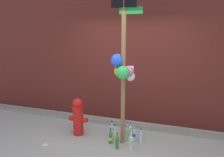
% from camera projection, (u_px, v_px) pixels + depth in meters
% --- Properties ---
extents(ground_plane, '(14.00, 14.00, 0.00)m').
position_uv_depth(ground_plane, '(112.00, 154.00, 3.95)').
color(ground_plane, '#9E9B93').
extents(building_wall, '(10.00, 0.20, 3.24)m').
position_uv_depth(building_wall, '(134.00, 54.00, 5.15)').
color(building_wall, '#561E19').
rests_on(building_wall, ground_plane).
extents(curb_strip, '(8.00, 0.12, 0.08)m').
position_uv_depth(curb_strip, '(128.00, 125.00, 5.06)').
color(curb_strip, gray).
rests_on(curb_strip, ground_plane).
extents(memorial_post, '(0.57, 0.47, 2.92)m').
position_uv_depth(memorial_post, '(123.00, 61.00, 4.01)').
color(memorial_post, olive).
rests_on(memorial_post, ground_plane).
extents(fire_hydrant, '(0.41, 0.25, 0.80)m').
position_uv_depth(fire_hydrant, '(78.00, 116.00, 4.62)').
color(fire_hydrant, red).
rests_on(fire_hydrant, ground_plane).
extents(bottle_0, '(0.08, 0.08, 0.35)m').
position_uv_depth(bottle_0, '(112.00, 131.00, 4.54)').
color(bottle_0, '#93CCE0').
rests_on(bottle_0, ground_plane).
extents(bottle_1, '(0.06, 0.06, 0.35)m').
position_uv_depth(bottle_1, '(117.00, 142.00, 4.11)').
color(bottle_1, '#337038').
rests_on(bottle_1, ground_plane).
extents(bottle_2, '(0.07, 0.07, 0.31)m').
position_uv_depth(bottle_2, '(130.00, 131.00, 4.56)').
color(bottle_2, '#B2DBEA').
rests_on(bottle_2, ground_plane).
extents(bottle_3, '(0.08, 0.08, 0.36)m').
position_uv_depth(bottle_3, '(131.00, 142.00, 4.08)').
color(bottle_3, '#B2DBEA').
rests_on(bottle_3, ground_plane).
extents(bottle_4, '(0.07, 0.07, 0.39)m').
position_uv_depth(bottle_4, '(127.00, 133.00, 4.43)').
color(bottle_4, '#93CCE0').
rests_on(bottle_4, ground_plane).
extents(bottle_5, '(0.06, 0.06, 0.28)m').
position_uv_depth(bottle_5, '(141.00, 137.00, 4.36)').
color(bottle_5, '#B2DBEA').
rests_on(bottle_5, ground_plane).
extents(bottle_6, '(0.06, 0.06, 0.33)m').
position_uv_depth(bottle_6, '(134.00, 135.00, 4.36)').
color(bottle_6, '#93CCE0').
rests_on(bottle_6, ground_plane).
extents(bottle_7, '(0.07, 0.07, 0.32)m').
position_uv_depth(bottle_7, '(110.00, 138.00, 4.30)').
color(bottle_7, '#337038').
rests_on(bottle_7, ground_plane).
extents(bottle_8, '(0.07, 0.07, 0.36)m').
position_uv_depth(bottle_8, '(115.00, 136.00, 4.35)').
color(bottle_8, silver).
rests_on(bottle_8, ground_plane).
extents(litter_1, '(0.11, 0.09, 0.01)m').
position_uv_depth(litter_1, '(45.00, 145.00, 4.27)').
color(litter_1, silver).
rests_on(litter_1, ground_plane).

